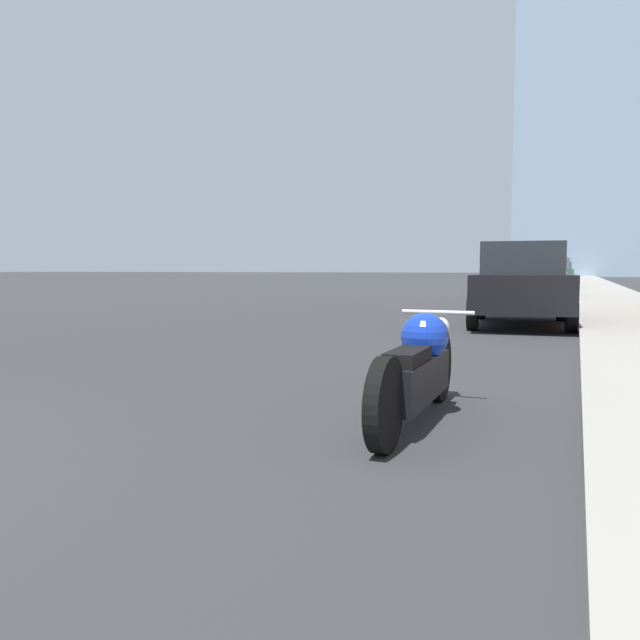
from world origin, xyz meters
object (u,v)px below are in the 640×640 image
Objects in this scene: parked_car_silver at (540,277)px; parked_car_yellow at (560,274)px; parked_car_green at (553,274)px; parked_car_black at (521,284)px; motorcycle at (418,368)px.

parked_car_silver is 21.71m from parked_car_yellow.
parked_car_green reaches higher than parked_car_silver.
parked_car_black reaches higher than parked_car_yellow.
motorcycle is 42.06m from parked_car_yellow.
parked_car_green is at bearing -88.46° from parked_car_yellow.
parked_car_green reaches higher than motorcycle.
parked_car_silver is 11.31m from parked_car_green.
parked_car_silver reaches higher than parked_car_black.
parked_car_green is at bearing 90.17° from motorcycle.
parked_car_yellow is (0.17, 21.71, -0.04)m from parked_car_silver.
parked_car_black is at bearing 89.72° from motorcycle.
parked_car_black is 1.08× the size of parked_car_yellow.
motorcycle is 0.53× the size of parked_car_silver.
parked_car_black is at bearing -85.48° from parked_car_green.
parked_car_yellow is at bearing 85.24° from parked_car_black.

